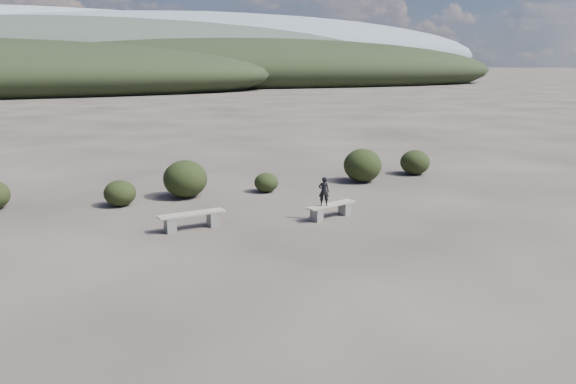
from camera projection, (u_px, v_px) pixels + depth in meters
name	position (u px, v px, depth m)	size (l,w,h in m)	color
ground	(336.00, 272.00, 12.72)	(1200.00, 1200.00, 0.00)	#2F2924
bench_left	(192.00, 219.00, 15.96)	(1.96, 0.66, 0.48)	slate
bench_right	(331.00, 209.00, 17.13)	(1.79, 0.88, 0.44)	slate
seated_person	(324.00, 191.00, 16.81)	(0.32, 0.21, 0.88)	black
shrub_a	(120.00, 193.00, 18.58)	(1.05, 1.05, 0.86)	black
shrub_b	(185.00, 179.00, 19.72)	(1.54, 1.54, 1.32)	black
shrub_c	(266.00, 182.00, 20.61)	(0.89, 0.89, 0.71)	black
shrub_d	(363.00, 165.00, 22.35)	(1.51, 1.51, 1.32)	black
shrub_e	(415.00, 162.00, 23.88)	(1.25, 1.25, 1.04)	black
mountain_ridges	(60.00, 53.00, 315.92)	(500.00, 400.00, 56.00)	black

